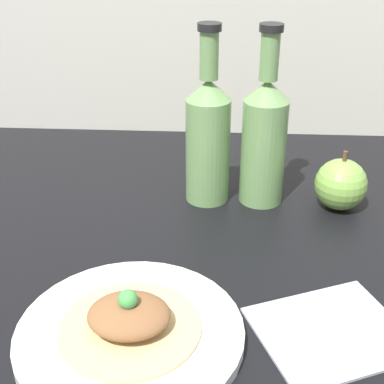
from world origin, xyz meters
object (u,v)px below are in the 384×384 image
plated_food (129,318)px  cider_bottle_left (208,136)px  plate (130,332)px  apple (341,184)px  cider_bottle_right (264,137)px

plated_food → cider_bottle_left: size_ratio=0.56×
plate → plated_food: bearing=-116.6°
plate → apple: size_ratio=2.60×
plated_food → cider_bottle_left: cider_bottle_left is taller
plate → cider_bottle_right: 41.96cm
cider_bottle_left → cider_bottle_right: bearing=0.0°
cider_bottle_left → plated_food: bearing=-102.5°
plate → cider_bottle_left: (8.08, 36.45, 10.97)cm
apple → cider_bottle_right: bearing=171.2°
cider_bottle_right → apple: (13.47, -2.08, -7.50)cm
plate → plated_food: plated_food is taller
cider_bottle_right → plate: bearing=-115.8°
plated_food → cider_bottle_right: cider_bottle_right is taller
cider_bottle_left → apple: cider_bottle_left is taller
plated_food → apple: size_ratio=1.63×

